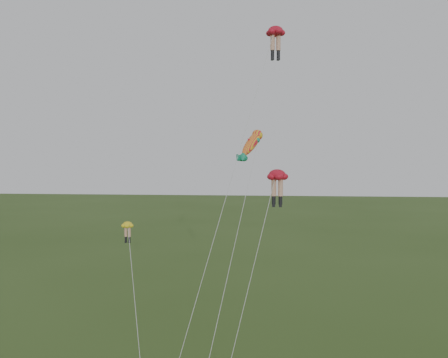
# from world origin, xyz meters

# --- Properties ---
(legs_kite_red_high) EXTENTS (6.86, 13.23, 23.54)m
(legs_kite_red_high) POSITION_xyz_m (3.68, 11.51, 22.62)
(legs_kite_red_high) COLOR #B41224
(legs_kite_red_high) RESTS_ON ground
(legs_kite_red_mid) EXTENTS (3.77, 4.97, 12.43)m
(legs_kite_red_mid) POSITION_xyz_m (3.90, 3.02, 11.71)
(legs_kite_red_mid) COLOR #B41224
(legs_kite_red_mid) RESTS_ON ground
(legs_kite_yellow) EXTENTS (3.32, 6.86, 8.81)m
(legs_kite_yellow) POSITION_xyz_m (-6.04, 4.40, 7.95)
(legs_kite_yellow) COLOR yellow
(legs_kite_yellow) RESTS_ON ground
(fish_kite) EXTENTS (3.40, 13.88, 15.63)m
(fish_kite) POSITION_xyz_m (1.98, 10.27, 14.22)
(fish_kite) COLOR yellow
(fish_kite) RESTS_ON ground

